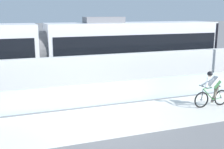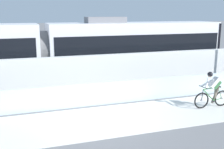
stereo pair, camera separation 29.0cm
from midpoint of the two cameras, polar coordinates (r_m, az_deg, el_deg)
ground_plane at (r=11.02m, az=-1.92°, el=-9.37°), size 200.00×200.00×0.00m
bike_path_deck at (r=11.02m, az=-1.92°, el=-9.34°), size 32.00×3.20×0.01m
glass_parapet at (r=12.53m, az=-4.37°, el=-4.15°), size 32.00×0.05×1.04m
concrete_barrier_wall at (r=14.11m, az=-6.19°, el=-0.30°), size 32.00×0.36×1.99m
tram_rail_near at (r=16.71m, az=-7.95°, el=-1.82°), size 32.00×0.08×0.01m
tram_rail_far at (r=18.08m, az=-8.79°, el=-0.75°), size 32.00×0.08×0.01m
tram at (r=16.87m, az=-13.21°, el=4.65°), size 22.56×2.54×3.81m
cyclist_on_bike at (r=13.11m, az=20.19°, el=-2.96°), size 1.77×0.58×1.61m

